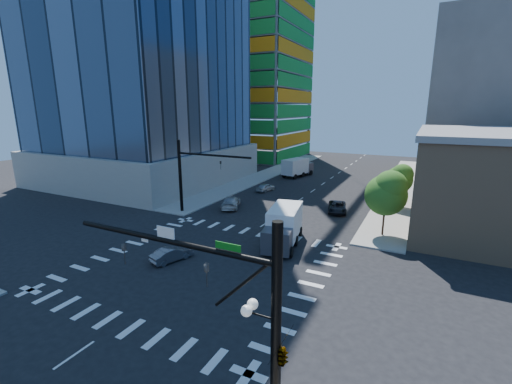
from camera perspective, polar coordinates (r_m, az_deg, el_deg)
The scene contains 17 objects.
ground at distance 29.76m, azimuth -8.63°, elevation -12.03°, with size 160.00×160.00×0.00m, color black.
road_markings at distance 29.76m, azimuth -8.63°, elevation -12.02°, with size 20.00×20.00×0.01m, color silver.
sidewalk_ne at distance 63.09m, azimuth 23.13°, elevation 0.95°, with size 5.00×60.00×0.15m, color gray.
sidewalk_nw at distance 69.06m, azimuth 2.03°, elevation 3.09°, with size 5.00×60.00×0.15m, color gray.
construction_building at distance 94.85m, azimuth -0.66°, elevation 20.89°, with size 25.16×34.50×70.60m.
bg_building_ne at distance 77.51m, azimuth 35.93°, elevation 12.07°, with size 24.00×30.00×28.00m, color #5F5855.
signal_mast_se at distance 13.88m, azimuth -0.28°, elevation -20.78°, with size 10.51×2.48×9.00m.
signal_mast_nw at distance 42.67m, azimuth -11.00°, elevation 3.56°, with size 10.20×0.40×9.00m.
tree_south at distance 36.66m, azimuth 21.05°, elevation -0.07°, with size 4.16×4.16×6.82m.
tree_north at distance 48.50m, azimuth 22.86°, elevation 2.13°, with size 3.54×3.52×5.78m.
no_parking_sign at distance 17.86m, azimuth 4.11°, elevation -26.33°, with size 0.30×0.06×2.20m.
car_nb_far at distance 44.74m, azimuth 13.39°, elevation -2.45°, with size 2.18×4.73×1.31m, color black.
car_sb_near at distance 45.57m, azimuth -4.19°, elevation -1.68°, with size 2.12×5.21×1.51m, color silver.
car_sb_mid at distance 54.48m, azimuth 1.63°, elevation 0.79°, with size 1.51×3.74×1.28m, color silver.
car_sb_cross at distance 30.94m, azimuth -13.90°, elevation -10.01°, with size 1.29×3.70×1.22m, color #57575D.
box_truck_near at distance 33.02m, azimuth 4.46°, elevation -6.31°, with size 4.07×7.14×3.53m.
box_truck_far at distance 66.85m, azimuth 7.08°, elevation 3.92°, with size 4.42×7.17×3.50m.
Camera 1 is at (15.79, -21.68, 12.88)m, focal length 24.00 mm.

